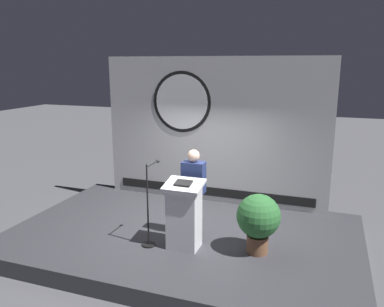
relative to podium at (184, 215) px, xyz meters
The scene contains 7 objects.
ground_plane 1.08m from the podium, 112.19° to the left, with size 40.00×40.00×0.00m, color #4C4C51.
stage_platform 0.96m from the podium, 112.19° to the left, with size 6.40×4.00×0.30m, color #333338.
banner_display 2.65m from the podium, 96.08° to the left, with size 5.09×0.12×3.23m.
podium is the anchor object (origin of this frame).
speaker_person 0.54m from the podium, 89.93° to the left, with size 0.40×0.26×1.62m.
microphone_stand 0.61m from the podium, behind, with size 0.24×0.59×1.46m.
potted_plant 1.24m from the podium, 10.90° to the left, with size 0.72×0.72×1.01m.
Camera 1 is at (2.44, -6.30, 3.40)m, focal length 36.31 mm.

